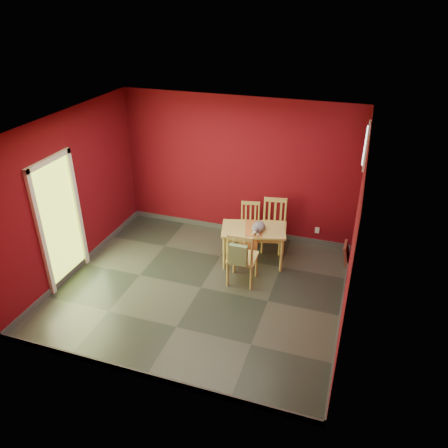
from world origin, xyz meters
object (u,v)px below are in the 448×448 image
(dining_table, at_px, (253,233))
(chair_far_left, at_px, (250,223))
(cat, at_px, (258,225))
(tote_bag, at_px, (238,255))
(chair_far_right, at_px, (274,224))
(chair_near, at_px, (242,257))
(picture_frame, at_px, (346,253))

(dining_table, height_order, chair_far_left, chair_far_left)
(dining_table, bearing_deg, cat, -31.11)
(dining_table, xyz_separation_m, cat, (0.10, -0.06, 0.19))
(tote_bag, bearing_deg, chair_far_right, 80.67)
(dining_table, xyz_separation_m, chair_near, (-0.01, -0.67, -0.10))
(chair_far_left, relative_size, tote_bag, 1.96)
(tote_bag, xyz_separation_m, picture_frame, (1.59, 1.40, -0.50))
(chair_far_right, bearing_deg, dining_table, -111.65)
(chair_far_right, bearing_deg, chair_near, -101.20)
(dining_table, relative_size, cat, 2.85)
(chair_near, height_order, picture_frame, chair_near)
(cat, relative_size, picture_frame, 1.12)
(dining_table, bearing_deg, chair_far_right, 68.35)
(chair_far_left, height_order, picture_frame, chair_far_left)
(picture_frame, bearing_deg, cat, -159.53)
(chair_far_left, bearing_deg, picture_frame, -5.03)
(dining_table, bearing_deg, chair_near, -91.07)
(chair_far_left, relative_size, picture_frame, 2.12)
(dining_table, relative_size, chair_far_left, 1.50)
(chair_far_left, xyz_separation_m, cat, (0.33, -0.72, 0.38))
(chair_near, distance_m, cat, 0.68)
(chair_far_left, height_order, tote_bag, tote_bag)
(chair_far_left, bearing_deg, dining_table, -70.09)
(picture_frame, bearing_deg, dining_table, -162.54)
(dining_table, height_order, chair_far_right, chair_far_right)
(chair_near, xyz_separation_m, picture_frame, (1.60, 1.17, -0.31))
(tote_bag, height_order, picture_frame, tote_bag)
(chair_far_right, relative_size, chair_near, 0.99)
(chair_far_right, height_order, cat, chair_far_right)
(dining_table, relative_size, tote_bag, 2.95)
(chair_far_left, bearing_deg, chair_far_right, -6.78)
(chair_far_right, relative_size, cat, 2.27)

